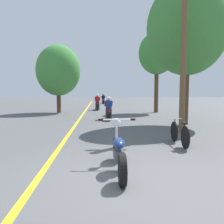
# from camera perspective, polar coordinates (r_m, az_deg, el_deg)

# --- Properties ---
(ground_plane) EXTENTS (120.00, 120.00, 0.00)m
(ground_plane) POSITION_cam_1_polar(r_m,az_deg,el_deg) (4.77, 3.41, -15.54)
(ground_plane) COLOR #515154
(lane_stripe_center) EXTENTS (0.14, 48.00, 0.01)m
(lane_stripe_center) POSITION_cam_1_polar(r_m,az_deg,el_deg) (16.94, -7.13, -0.68)
(lane_stripe_center) COLOR yellow
(lane_stripe_center) RESTS_ON ground
(utility_pole) EXTENTS (1.10, 0.24, 6.20)m
(utility_pole) POSITION_cam_1_polar(r_m,az_deg,el_deg) (10.15, 16.83, 13.39)
(utility_pole) COLOR brown
(utility_pole) RESTS_ON ground
(roadside_tree_right_near) EXTENTS (3.98, 3.58, 7.04)m
(roadside_tree_right_near) POSITION_cam_1_polar(r_m,az_deg,el_deg) (12.87, 17.65, 18.56)
(roadside_tree_right_near) COLOR #513A23
(roadside_tree_right_near) RESTS_ON ground
(roadside_tree_right_far) EXTENTS (2.85, 2.57, 6.27)m
(roadside_tree_right_far) POSITION_cam_1_polar(r_m,az_deg,el_deg) (19.34, 10.75, 13.60)
(roadside_tree_right_far) COLOR #513A23
(roadside_tree_right_far) RESTS_ON ground
(roadside_tree_left) EXTENTS (3.39, 3.05, 5.24)m
(roadside_tree_left) POSITION_cam_1_polar(r_m,az_deg,el_deg) (19.01, -12.81, 9.72)
(roadside_tree_left) COLOR #513A23
(roadside_tree_left) RESTS_ON ground
(motorcycle_foreground) EXTENTS (0.85, 2.07, 1.05)m
(motorcycle_foreground) POSITION_cam_1_polar(r_m,az_deg,el_deg) (5.05, 1.60, -9.50)
(motorcycle_foreground) COLOR black
(motorcycle_foreground) RESTS_ON ground
(motorcycle_rider_lead) EXTENTS (0.50, 1.96, 1.36)m
(motorcycle_rider_lead) POSITION_cam_1_polar(r_m,az_deg,el_deg) (13.97, -0.82, 0.24)
(motorcycle_rider_lead) COLOR black
(motorcycle_rider_lead) RESTS_ON ground
(motorcycle_rider_mid) EXTENTS (0.50, 2.05, 1.45)m
(motorcycle_rider_mid) POSITION_cam_1_polar(r_m,az_deg,el_deg) (21.27, -3.53, 1.98)
(motorcycle_rider_mid) COLOR black
(motorcycle_rider_mid) RESTS_ON ground
(motorcycle_rider_far) EXTENTS (0.50, 2.04, 1.32)m
(motorcycle_rider_far) POSITION_cam_1_polar(r_m,az_deg,el_deg) (31.79, -2.12, 2.90)
(motorcycle_rider_far) COLOR black
(motorcycle_rider_far) RESTS_ON ground
(bicycle_parked) EXTENTS (0.44, 1.70, 0.79)m
(bicycle_parked) POSITION_cam_1_polar(r_m,az_deg,el_deg) (7.70, 15.90, -4.98)
(bicycle_parked) COLOR black
(bicycle_parked) RESTS_ON ground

